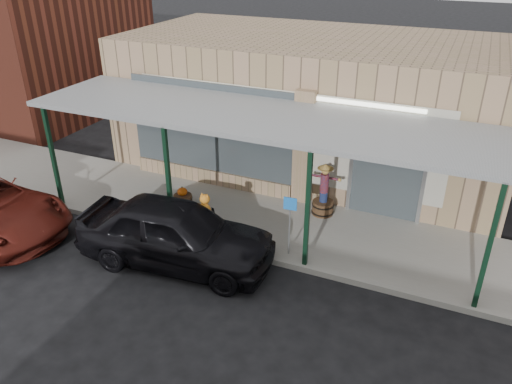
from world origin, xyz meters
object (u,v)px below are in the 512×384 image
at_px(handicap_sign, 290,218).
at_px(parked_sedan, 176,233).
at_px(barrel_scarecrow, 323,197).
at_px(barrel_pumpkin, 183,199).

xyz_separation_m(handicap_sign, parked_sedan, (-2.39, -1.17, -0.33)).
bearing_deg(barrel_scarecrow, handicap_sign, -107.90).
xyz_separation_m(barrel_pumpkin, parked_sedan, (1.16, -2.18, 0.43)).
bearing_deg(handicap_sign, barrel_pumpkin, 160.69).
bearing_deg(parked_sedan, handicap_sign, -69.24).
distance_m(barrel_scarecrow, barrel_pumpkin, 3.93).
bearing_deg(barrel_scarecrow, parked_sedan, -140.49).
xyz_separation_m(barrel_scarecrow, parked_sedan, (-2.57, -3.36, 0.14)).
distance_m(barrel_pumpkin, parked_sedan, 2.51).
bearing_deg(handicap_sign, barrel_scarecrow, 81.64).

